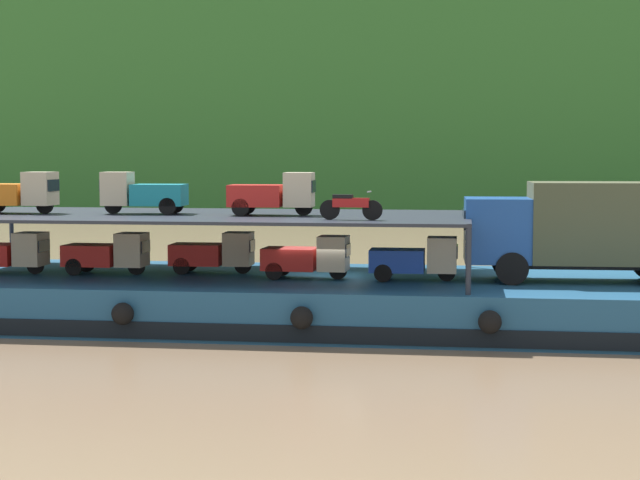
% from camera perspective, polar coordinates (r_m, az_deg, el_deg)
% --- Properties ---
extents(ground_plane, '(400.00, 400.00, 0.00)m').
position_cam_1_polar(ground_plane, '(33.62, 0.15, -4.59)').
color(ground_plane, '#7F664C').
extents(hillside_far_bank, '(111.92, 30.97, 35.09)m').
position_cam_1_polar(hillside_far_bank, '(106.18, 5.63, 12.47)').
color(hillside_far_bank, '#33702D').
rests_on(hillside_far_bank, ground).
extents(cargo_barge, '(26.27, 8.78, 1.50)m').
position_cam_1_polar(cargo_barge, '(33.48, 0.14, -3.33)').
color(cargo_barge, navy).
rests_on(cargo_barge, ground).
extents(covered_lorry, '(7.91, 2.49, 3.10)m').
position_cam_1_polar(covered_lorry, '(32.99, 14.28, 0.67)').
color(covered_lorry, '#1E4C99').
rests_on(covered_lorry, cargo_barge).
extents(cargo_rack, '(17.07, 7.46, 2.00)m').
position_cam_1_polar(cargo_rack, '(33.96, -6.22, 1.31)').
color(cargo_rack, '#232833').
rests_on(cargo_rack, cargo_barge).
extents(mini_truck_lower_stern, '(2.76, 1.24, 1.38)m').
position_cam_1_polar(mini_truck_lower_stern, '(35.88, -16.87, -0.68)').
color(mini_truck_lower_stern, red).
rests_on(mini_truck_lower_stern, cargo_barge).
extents(mini_truck_lower_aft, '(2.76, 1.24, 1.38)m').
position_cam_1_polar(mini_truck_lower_aft, '(34.83, -11.63, -0.73)').
color(mini_truck_lower_aft, red).
rests_on(mini_truck_lower_aft, cargo_barge).
extents(mini_truck_lower_mid, '(2.76, 1.23, 1.38)m').
position_cam_1_polar(mini_truck_lower_mid, '(34.56, -5.88, -0.70)').
color(mini_truck_lower_mid, red).
rests_on(mini_truck_lower_mid, cargo_barge).
extents(mini_truck_lower_fore, '(2.79, 1.28, 1.38)m').
position_cam_1_polar(mini_truck_lower_fore, '(32.87, -0.69, -0.95)').
color(mini_truck_lower_fore, red).
rests_on(mini_truck_lower_fore, cargo_barge).
extents(mini_truck_lower_bow, '(2.74, 1.20, 1.38)m').
position_cam_1_polar(mini_truck_lower_bow, '(32.52, 5.27, -1.04)').
color(mini_truck_lower_bow, '#1E47B7').
rests_on(mini_truck_lower_bow, cargo_barge).
extents(mini_truck_upper_stern, '(2.77, 1.25, 1.38)m').
position_cam_1_polar(mini_truck_upper_stern, '(35.68, -16.39, 2.52)').
color(mini_truck_upper_stern, orange).
rests_on(mini_truck_upper_stern, cargo_rack).
extents(mini_truck_upper_mid, '(2.79, 1.28, 1.38)m').
position_cam_1_polar(mini_truck_upper_mid, '(34.45, -9.77, 2.57)').
color(mini_truck_upper_mid, teal).
rests_on(mini_truck_upper_mid, cargo_rack).
extents(mini_truck_upper_fore, '(2.76, 1.23, 1.38)m').
position_cam_1_polar(mini_truck_upper_fore, '(33.15, -2.59, 2.56)').
color(mini_truck_upper_fore, red).
rests_on(mini_truck_upper_fore, cargo_rack).
extents(motorcycle_upper_port, '(1.90, 0.55, 0.87)m').
position_cam_1_polar(motorcycle_upper_port, '(30.85, 1.68, 1.92)').
color(motorcycle_upper_port, black).
rests_on(motorcycle_upper_port, cargo_rack).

